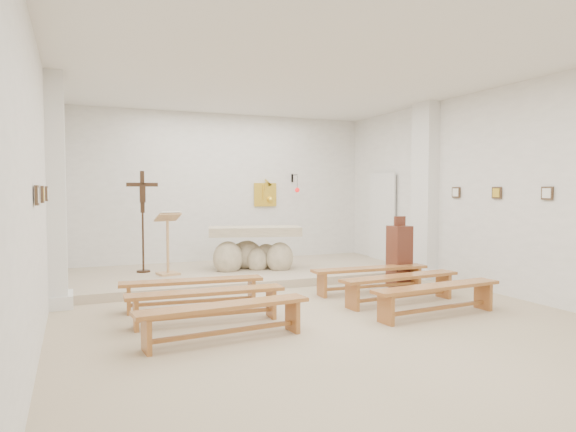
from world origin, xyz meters
name	(u,v)px	position (x,y,z in m)	size (l,w,h in m)	color
ground	(317,315)	(0.00, 0.00, 0.00)	(7.00, 10.00, 0.00)	#C5AE8E
wall_left	(39,192)	(-3.49, 0.00, 1.75)	(0.02, 10.00, 3.50)	white
wall_right	(507,191)	(3.49, 0.00, 1.75)	(0.02, 10.00, 3.50)	white
wall_back	(222,190)	(0.00, 4.99, 1.75)	(7.00, 0.02, 3.50)	white
ceiling	(318,65)	(0.00, 0.00, 3.49)	(7.00, 10.00, 0.02)	silver
sanctuary_platform	(242,273)	(0.00, 3.50, 0.07)	(6.98, 3.00, 0.15)	#B8A68E
pilaster_left	(56,191)	(-3.37, 2.00, 1.75)	(0.26, 0.55, 3.50)	white
pilaster_right	(425,191)	(3.37, 2.00, 1.75)	(0.26, 0.55, 3.50)	white
gold_wall_relief	(265,195)	(1.05, 4.96, 1.65)	(0.55, 0.04, 0.55)	yellow
sanctuary_lamp	(297,188)	(1.75, 4.71, 1.81)	(0.11, 0.36, 0.44)	black
station_frame_left_front	(37,195)	(-3.47, -0.80, 1.72)	(0.03, 0.20, 0.20)	#422E1D
station_frame_left_mid	(42,194)	(-3.47, 0.20, 1.72)	(0.03, 0.20, 0.20)	#422E1D
station_frame_left_rear	(46,194)	(-3.47, 1.20, 1.72)	(0.03, 0.20, 0.20)	#422E1D
station_frame_right_front	(547,193)	(3.47, -0.80, 1.72)	(0.03, 0.20, 0.20)	#422E1D
station_frame_right_mid	(497,193)	(3.47, 0.20, 1.72)	(0.03, 0.20, 0.20)	#422E1D
station_frame_right_rear	(456,192)	(3.47, 1.20, 1.72)	(0.03, 0.20, 0.20)	#422E1D
radiator_left	(56,282)	(-3.43, 2.70, 0.27)	(0.10, 0.85, 0.52)	silver
radiator_right	(405,259)	(3.43, 2.70, 0.27)	(0.10, 0.85, 0.52)	silver
altar	(254,251)	(0.23, 3.41, 0.52)	(1.96, 1.16, 0.95)	beige
lectern	(168,243)	(-1.50, 3.39, 0.75)	(0.50, 0.44, 1.22)	tan
crucifix_stand	(143,214)	(-1.89, 3.90, 1.30)	(0.60, 0.26, 1.99)	#342010
potted_plant	(228,254)	(-0.09, 4.17, 0.39)	(0.44, 0.38, 0.49)	#2F5D25
donation_pedestal	(399,256)	(2.28, 1.28, 0.57)	(0.36, 0.36, 1.29)	#5A2919
bench_left_front	(192,287)	(-1.53, 1.07, 0.33)	(2.11, 0.53, 0.44)	#AC6532
bench_right_front	(370,274)	(1.53, 1.07, 0.33)	(2.10, 0.43, 0.44)	#AC6532
bench_left_second	(206,299)	(-1.53, 0.19, 0.33)	(2.10, 0.42, 0.44)	#AC6532
bench_right_second	(400,282)	(1.53, 0.19, 0.33)	(2.11, 0.51, 0.44)	#AC6532
bench_left_third	(225,313)	(-1.53, -0.69, 0.33)	(2.11, 0.52, 0.44)	#AC6532
bench_right_third	(437,293)	(1.53, -0.69, 0.33)	(2.11, 0.51, 0.44)	#AC6532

